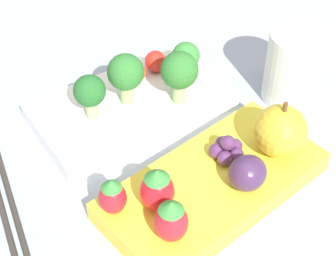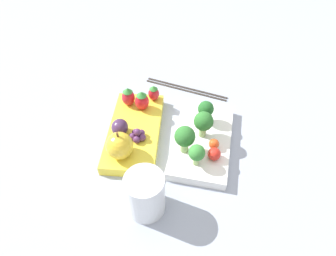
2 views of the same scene
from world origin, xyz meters
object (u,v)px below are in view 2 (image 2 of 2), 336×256
broccoli_floret_1 (197,153)px  broccoli_floret_2 (203,123)px  broccoli_floret_3 (185,137)px  apple (119,146)px  strawberry_2 (154,93)px  broccoli_floret_0 (206,110)px  cherry_tomato_0 (214,154)px  bento_box_savoury (202,140)px  chopsticks_pair (186,89)px  strawberry_1 (142,101)px  drinking_cup (145,194)px  bento_box_fruit (135,130)px  strawberry_0 (128,97)px  grape_cluster (138,135)px  plum (120,127)px  cherry_tomato_1 (214,144)px

broccoli_floret_1 → broccoli_floret_2: 0.07m
broccoli_floret_3 → apple: 0.12m
broccoli_floret_1 → strawberry_2: bearing=-147.5°
broccoli_floret_0 → cherry_tomato_0: broccoli_floret_0 is taller
bento_box_savoury → broccoli_floret_2: 0.05m
chopsticks_pair → broccoli_floret_1: bearing=9.2°
strawberry_1 → bento_box_savoury: bearing=63.9°
strawberry_1 → drinking_cup: bearing=12.2°
bento_box_fruit → broccoli_floret_0: 0.16m
cherry_tomato_0 → drinking_cup: size_ratio=0.29×
broccoli_floret_2 → apple: (0.07, -0.15, -0.01)m
apple → drinking_cup: 0.11m
broccoli_floret_1 → chopsticks_pair: 0.25m
bento_box_savoury → strawberry_0: 0.19m
cherry_tomato_0 → grape_cluster: bearing=-100.7°
cherry_tomato_0 → broccoli_floret_0: bearing=-167.5°
broccoli_floret_0 → apple: (0.12, -0.16, -0.00)m
drinking_cup → grape_cluster: bearing=-163.2°
strawberry_0 → plum: 0.09m
bento_box_savoury → broccoli_floret_0: bearing=178.0°
broccoli_floret_0 → grape_cluster: 0.15m
drinking_cup → broccoli_floret_3: bearing=155.7°
cherry_tomato_0 → plum: 0.20m
grape_cluster → apple: bearing=-28.5°
grape_cluster → chopsticks_pair: 0.21m
bento_box_fruit → broccoli_floret_3: bearing=65.9°
broccoli_floret_0 → drinking_cup: size_ratio=0.60×
cherry_tomato_1 → apple: 0.18m
drinking_cup → bento_box_fruit: bearing=-161.9°
bento_box_fruit → plum: bearing=-49.2°
broccoli_floret_3 → grape_cluster: (-0.02, -0.10, -0.03)m
cherry_tomato_0 → apple: size_ratio=0.41×
cherry_tomato_1 → apple: size_ratio=0.34×
cherry_tomato_1 → grape_cluster: grape_cluster is taller
bento_box_fruit → cherry_tomato_0: size_ratio=8.88×
cherry_tomato_1 → plum: bearing=-93.8°
broccoli_floret_0 → apple: bearing=-53.4°
cherry_tomato_1 → chopsticks_pair: 0.21m
bento_box_savoury → plum: plum is taller
strawberry_1 → bento_box_fruit: bearing=-5.9°
cherry_tomato_1 → strawberry_2: strawberry_2 is taller
strawberry_0 → grape_cluster: size_ratio=1.30×
broccoli_floret_0 → broccoli_floret_1: 0.12m
cherry_tomato_0 → cherry_tomato_1: size_ratio=1.20×
broccoli_floret_2 → grape_cluster: bearing=-79.3°
strawberry_2 → plum: size_ratio=1.05×
broccoli_floret_3 → chopsticks_pair: size_ratio=0.30×
bento_box_savoury → drinking_cup: bearing=-29.0°
broccoli_floret_3 → cherry_tomato_1: broccoli_floret_3 is taller
bento_box_savoury → strawberry_1: 0.16m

